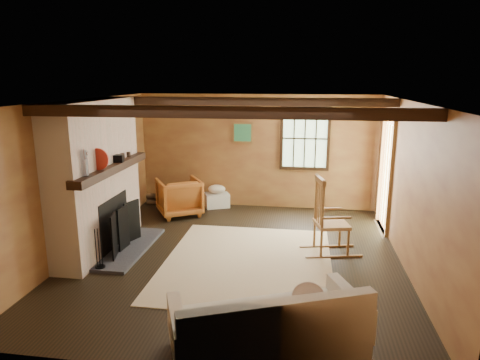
% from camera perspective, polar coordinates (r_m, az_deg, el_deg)
% --- Properties ---
extents(ground, '(5.50, 5.50, 0.00)m').
position_cam_1_polar(ground, '(6.81, -0.43, -10.12)').
color(ground, black).
rests_on(ground, ground).
extents(room_envelope, '(5.02, 5.52, 2.44)m').
position_cam_1_polar(room_envelope, '(6.56, 1.80, 3.89)').
color(room_envelope, '#A17139').
rests_on(room_envelope, ground).
extents(fireplace, '(1.02, 2.30, 2.40)m').
position_cam_1_polar(fireplace, '(7.13, -18.41, -0.37)').
color(fireplace, '#A65840').
rests_on(fireplace, ground).
extents(rug, '(2.50, 3.00, 0.01)m').
position_cam_1_polar(rug, '(6.60, 1.04, -10.88)').
color(rug, tan).
rests_on(rug, ground).
extents(rocking_chair, '(0.98, 0.66, 1.25)m').
position_cam_1_polar(rocking_chair, '(6.90, 11.77, -5.41)').
color(rocking_chair, tan).
rests_on(rocking_chair, ground).
extents(sofa, '(2.09, 1.51, 0.77)m').
position_cam_1_polar(sofa, '(4.50, 3.97, -19.52)').
color(sofa, silver).
rests_on(sofa, ground).
extents(firewood_pile, '(0.70, 0.13, 0.25)m').
position_cam_1_polar(firewood_pile, '(9.53, -10.31, -2.58)').
color(firewood_pile, brown).
rests_on(firewood_pile, ground).
extents(laundry_basket, '(0.61, 0.55, 0.30)m').
position_cam_1_polar(laundry_basket, '(9.27, -3.10, -2.68)').
color(laundry_basket, silver).
rests_on(laundry_basket, ground).
extents(basket_pillow, '(0.41, 0.34, 0.19)m').
position_cam_1_polar(basket_pillow, '(9.20, -3.12, -1.22)').
color(basket_pillow, silver).
rests_on(basket_pillow, laundry_basket).
extents(armchair, '(1.11, 1.12, 0.75)m').
position_cam_1_polar(armchair, '(8.75, -8.11, -2.24)').
color(armchair, '#BF6026').
rests_on(armchair, ground).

